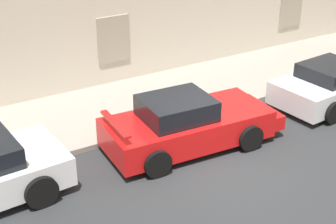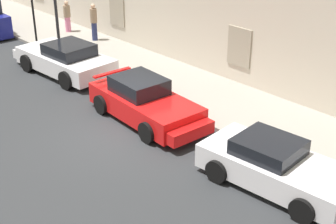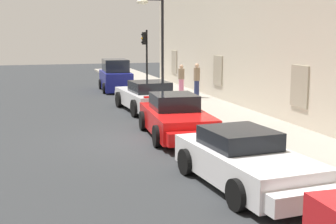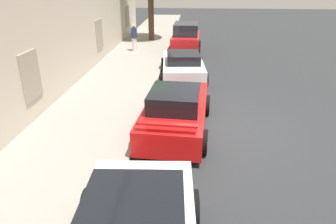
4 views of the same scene
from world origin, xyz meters
name	(u,v)px [view 1 (image 1 of 4)]	position (x,y,z in m)	size (l,w,h in m)	color
ground_plane	(220,164)	(0.00, 0.00, 0.00)	(80.00, 80.00, 0.00)	#2B2D30
sidewalk	(141,103)	(0.00, 4.03, 0.07)	(60.00, 3.52, 0.14)	gray
sportscar_yellow_flank	(192,124)	(-0.06, 1.17, 0.62)	(4.74, 2.26, 1.42)	red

